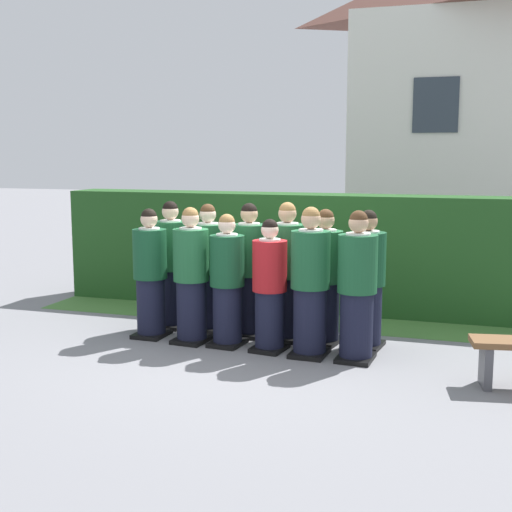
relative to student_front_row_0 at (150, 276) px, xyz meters
name	(u,v)px	position (x,y,z in m)	size (l,w,h in m)	color
ground_plane	(249,348)	(1.32, -0.12, -0.76)	(60.00, 60.00, 0.00)	slate
student_front_row_0	(150,276)	(0.00, 0.00, 0.00)	(0.41, 0.51, 1.60)	black
student_front_row_1	(191,279)	(0.58, -0.08, 0.02)	(0.42, 0.53, 1.63)	black
student_front_row_2	(227,284)	(1.04, -0.08, -0.02)	(0.41, 0.48, 1.56)	black
student_in_red_blazer	(270,289)	(1.58, -0.14, -0.03)	(0.41, 0.48, 1.53)	black
student_front_row_4	(310,286)	(2.06, -0.19, 0.04)	(0.44, 0.53, 1.68)	black
student_front_row_5	(357,290)	(2.59, -0.21, 0.03)	(0.43, 0.49, 1.66)	black
student_rear_row_0	(171,267)	(0.04, 0.53, 0.03)	(0.43, 0.50, 1.65)	black
student_rear_row_1	(208,271)	(0.56, 0.51, 0.02)	(0.42, 0.47, 1.63)	black
student_rear_row_2	(249,273)	(1.14, 0.43, 0.03)	(0.43, 0.50, 1.66)	black
student_rear_row_3	(287,275)	(1.64, 0.39, 0.04)	(0.44, 0.53, 1.68)	black
student_rear_row_4	(325,280)	(2.11, 0.37, 0.01)	(0.44, 0.51, 1.61)	black
student_rear_row_5	(367,283)	(2.62, 0.33, 0.01)	(0.43, 0.53, 1.62)	black
hedge	(298,251)	(1.32, 2.14, 0.08)	(7.14, 0.70, 1.68)	#214C1E
school_building_main	(511,88)	(4.40, 8.91, 2.92)	(6.98, 3.97, 7.17)	silver
lawn_strip	(282,319)	(1.32, 1.34, -0.76)	(7.14, 0.90, 0.01)	#477A38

